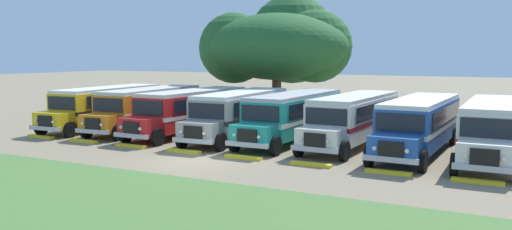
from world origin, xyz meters
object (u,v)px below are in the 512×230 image
Objects in this scene: parked_bus_slot_4 at (294,114)px; broad_shade_tree at (281,45)px; parked_bus_slot_5 at (354,117)px; parked_bus_slot_0 at (107,105)px; parked_bus_slot_3 at (240,112)px; parked_bus_slot_2 at (192,109)px; parked_bus_slot_6 at (420,122)px; parked_bus_slot_7 at (493,127)px; parked_bus_slot_1 at (149,106)px.

broad_shade_tree is at bearing -150.98° from parked_bus_slot_4.
parked_bus_slot_4 is 1.00× the size of parked_bus_slot_5.
parked_bus_slot_0 and parked_bus_slot_3 have the same top height.
parked_bus_slot_2 is 0.90× the size of broad_shade_tree.
parked_bus_slot_6 and parked_bus_slot_7 have the same top height.
parked_bus_slot_4 is (14.20, 0.58, 0.00)m from parked_bus_slot_0.
parked_bus_slot_7 is 0.90× the size of broad_shade_tree.
parked_bus_slot_0 is at bearing -86.98° from parked_bus_slot_2.
parked_bus_slot_4 is at bearing -93.41° from parked_bus_slot_7.
parked_bus_slot_4 is 10.93m from parked_bus_slot_7.
broad_shade_tree reaches higher than parked_bus_slot_5.
parked_bus_slot_2 is 7.06m from parked_bus_slot_4.
parked_bus_slot_6 is (14.44, -0.07, 0.00)m from parked_bus_slot_2.
parked_bus_slot_1 is 1.01× the size of parked_bus_slot_7.
parked_bus_slot_0 is at bearing -127.12° from broad_shade_tree.
parked_bus_slot_4 is 0.90× the size of broad_shade_tree.
parked_bus_slot_4 is 1.00× the size of parked_bus_slot_7.
parked_bus_slot_1 is 3.69m from parked_bus_slot_2.
broad_shade_tree reaches higher than parked_bus_slot_1.
parked_bus_slot_5 is (3.64, 0.30, 0.00)m from parked_bus_slot_4.
parked_bus_slot_4 and parked_bus_slot_5 have the same top height.
parked_bus_slot_3 is 1.01× the size of parked_bus_slot_4.
parked_bus_slot_3 is 1.00× the size of parked_bus_slot_5.
parked_bus_slot_6 is (10.87, -0.19, 0.00)m from parked_bus_slot_3.
parked_bus_slot_0 is 7.16m from parked_bus_slot_2.
parked_bus_slot_5 is 0.90× the size of broad_shade_tree.
parked_bus_slot_6 is at bearing 85.60° from parked_bus_slot_3.
parked_bus_slot_1 is 1.01× the size of parked_bus_slot_5.
parked_bus_slot_2 is (7.16, 0.18, 0.00)m from parked_bus_slot_0.
parked_bus_slot_3 is 7.14m from parked_bus_slot_5.
parked_bus_slot_1 and parked_bus_slot_6 have the same top height.
parked_bus_slot_1 is at bearing -86.04° from parked_bus_slot_5.
parked_bus_slot_4 is (10.73, 0.19, 0.00)m from parked_bus_slot_1.
parked_bus_slot_7 is (10.91, -0.56, 0.00)m from parked_bus_slot_4.
parked_bus_slot_7 is at bearing 84.95° from parked_bus_slot_1.
parked_bus_slot_4 is 7.41m from parked_bus_slot_6.
broad_shade_tree reaches higher than parked_bus_slot_3.
parked_bus_slot_1 is at bearing -94.21° from parked_bus_slot_3.
parked_bus_slot_6 is 0.90× the size of broad_shade_tree.
parked_bus_slot_3 is at bearing -91.53° from parked_bus_slot_7.
parked_bus_slot_5 is 1.00× the size of parked_bus_slot_7.
broad_shade_tree is (-9.38, 10.31, 4.35)m from parked_bus_slot_5.
parked_bus_slot_7 is at bearing 87.69° from parked_bus_slot_4.
parked_bus_slot_2 is 3.57m from parked_bus_slot_3.
parked_bus_slot_6 is 17.73m from broad_shade_tree.
parked_bus_slot_2 is 17.96m from parked_bus_slot_7.
broad_shade_tree reaches higher than parked_bus_slot_6.
broad_shade_tree is at bearing -124.33° from parked_bus_slot_7.
parked_bus_slot_0 and parked_bus_slot_1 have the same top height.
parked_bus_slot_0 is at bearing -87.00° from parked_bus_slot_4.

